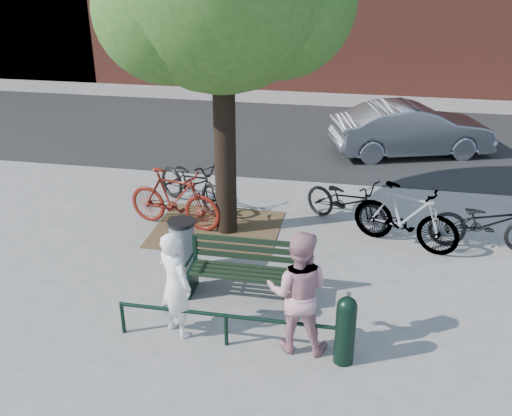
% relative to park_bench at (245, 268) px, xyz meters
% --- Properties ---
extents(ground, '(90.00, 90.00, 0.00)m').
position_rel_park_bench_xyz_m(ground, '(0.00, -0.08, -0.48)').
color(ground, gray).
rests_on(ground, ground).
extents(dirt_pit, '(2.40, 2.00, 0.02)m').
position_rel_park_bench_xyz_m(dirt_pit, '(-1.00, 2.12, -0.47)').
color(dirt_pit, brown).
rests_on(dirt_pit, ground).
extents(road, '(40.00, 7.00, 0.01)m').
position_rel_park_bench_xyz_m(road, '(0.00, 8.42, -0.47)').
color(road, black).
rests_on(road, ground).
extents(park_bench, '(1.74, 0.54, 0.97)m').
position_rel_park_bench_xyz_m(park_bench, '(0.00, 0.00, 0.00)').
color(park_bench, black).
rests_on(park_bench, ground).
extents(guard_railing, '(3.06, 0.06, 0.51)m').
position_rel_park_bench_xyz_m(guard_railing, '(0.00, -1.28, -0.08)').
color(guard_railing, black).
rests_on(guard_railing, ground).
extents(person_left, '(0.69, 0.63, 1.59)m').
position_rel_park_bench_xyz_m(person_left, '(-0.75, -1.13, 0.32)').
color(person_left, white).
rests_on(person_left, ground).
extents(person_right, '(0.86, 0.67, 1.76)m').
position_rel_park_bench_xyz_m(person_right, '(0.95, -1.13, 0.40)').
color(person_right, '#BC818A').
rests_on(person_right, ground).
extents(bollard, '(0.27, 0.27, 0.99)m').
position_rel_park_bench_xyz_m(bollard, '(1.60, -1.32, 0.05)').
color(bollard, black).
rests_on(bollard, ground).
extents(litter_bin, '(0.46, 0.46, 0.93)m').
position_rel_park_bench_xyz_m(litter_bin, '(-1.17, 0.52, -0.01)').
color(litter_bin, gray).
rests_on(litter_bin, ground).
extents(bicycle_a, '(2.11, 1.76, 1.08)m').
position_rel_park_bench_xyz_m(bicycle_a, '(-1.77, 3.09, 0.06)').
color(bicycle_a, black).
rests_on(bicycle_a, ground).
extents(bicycle_b, '(2.02, 0.91, 1.17)m').
position_rel_park_bench_xyz_m(bicycle_b, '(-1.83, 2.12, 0.11)').
color(bicycle_b, '#58140C').
rests_on(bicycle_b, ground).
extents(bicycle_c, '(1.93, 1.57, 0.98)m').
position_rel_park_bench_xyz_m(bicycle_c, '(1.43, 2.82, 0.01)').
color(bicycle_c, black).
rests_on(bicycle_c, ground).
extents(bicycle_d, '(2.04, 1.29, 1.19)m').
position_rel_park_bench_xyz_m(bicycle_d, '(2.52, 2.12, 0.11)').
color(bicycle_d, gray).
rests_on(bicycle_d, ground).
extents(bicycle_e, '(2.01, 0.75, 1.04)m').
position_rel_park_bench_xyz_m(bicycle_e, '(3.95, 2.27, 0.04)').
color(bicycle_e, black).
rests_on(bicycle_e, ground).
extents(parked_car, '(4.36, 2.63, 1.36)m').
position_rel_park_bench_xyz_m(parked_car, '(2.91, 7.35, 0.20)').
color(parked_car, slate).
rests_on(parked_car, ground).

